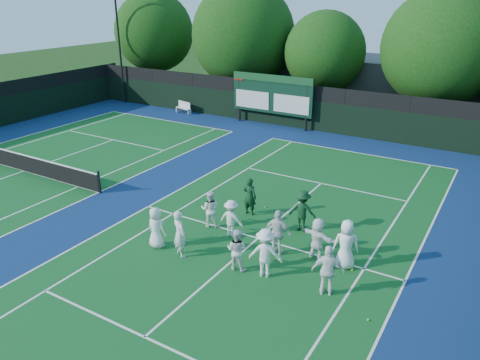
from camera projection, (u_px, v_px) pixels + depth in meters
The scene contains 30 objects.
ground at pixel (245, 250), 17.04m from camera, with size 120.00×120.00×0.00m, color #16370F.
court_apron at pixel (139, 204), 20.69m from camera, with size 34.00×32.00×0.01m, color navy.
near_court at pixel (258, 238), 17.83m from camera, with size 11.05×23.85×0.01m.
left_court at pixel (24, 171), 24.50m from camera, with size 11.05×23.85×0.01m.
back_fence at pixel (287, 107), 32.10m from camera, with size 34.00×0.08×3.00m.
scoreboard at pixel (272, 95), 31.94m from camera, with size 6.00×0.21×3.55m.
clubhouse at pixel (379, 85), 36.31m from camera, with size 18.00×6.00×4.00m, color #505055.
light_pole_left at pixel (117, 24), 37.16m from camera, with size 1.20×0.30×10.12m.
tennis_net at pixel (23, 162), 24.32m from camera, with size 11.30×0.10×1.10m.
bench at pixel (184, 107), 35.96m from camera, with size 1.45×0.72×0.89m.
tree_a at pixel (156, 34), 40.32m from camera, with size 6.73×6.73×8.84m.
tree_b at pixel (245, 38), 36.03m from camera, with size 7.95×7.95×9.57m.
tree_c at pixel (327, 54), 33.12m from camera, with size 5.70×5.70×7.60m.
tree_d at pixel (443, 51), 29.23m from camera, with size 7.37×7.37×9.14m.
tennis_ball_0 at pixel (179, 210), 20.06m from camera, with size 0.07×0.07×0.07m, color #B2C417.
tennis_ball_2 at pixel (368, 320), 13.37m from camera, with size 0.07×0.07×0.07m, color #B2C417.
tennis_ball_4 at pixel (265, 207), 20.33m from camera, with size 0.07×0.07×0.07m, color #B2C417.
tennis_ball_5 at pixel (352, 270), 15.75m from camera, with size 0.07×0.07×0.07m, color #B2C417.
player_front_0 at pixel (156, 228), 16.97m from camera, with size 0.77×0.50×1.57m, color white.
player_front_1 at pixel (180, 234), 16.39m from camera, with size 0.63×0.42×1.74m, color silver.
player_front_2 at pixel (237, 250), 15.62m from camera, with size 0.73×0.57×1.49m, color silver.
player_front_3 at pixel (265, 253), 15.21m from camera, with size 1.11×0.64×1.71m, color white.
player_front_4 at pixel (328, 271), 14.26m from camera, with size 0.99×0.41×1.69m, color white.
player_back_0 at pixel (210, 209), 18.49m from camera, with size 0.74×0.58×1.52m, color white.
player_back_1 at pixel (231, 218), 17.75m from camera, with size 0.96×0.55×1.49m, color white.
player_back_2 at pixel (278, 233), 16.49m from camera, with size 1.00×0.42×1.71m, color silver.
player_back_3 at pixel (317, 239), 16.25m from camera, with size 1.44×0.46×1.55m, color white.
player_back_4 at pixel (346, 245), 15.65m from camera, with size 0.86×0.56×1.77m, color white.
coach_left at pixel (250, 196), 19.48m from camera, with size 0.60×0.39×1.63m, color #0D3219.
coach_right at pixel (302, 211), 18.16m from camera, with size 1.09×0.62×1.68m, color #0E361A.
Camera 1 is at (7.48, -12.80, 8.77)m, focal length 35.00 mm.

